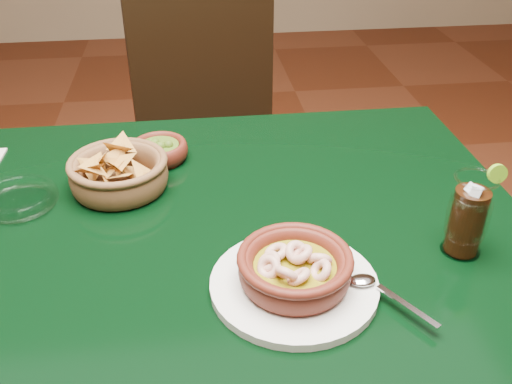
{
  "coord_description": "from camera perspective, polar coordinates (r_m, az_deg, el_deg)",
  "views": [
    {
      "loc": [
        0.04,
        -0.78,
        1.3
      ],
      "look_at": [
        0.14,
        -0.02,
        0.81
      ],
      "focal_mm": 40.0,
      "sensor_mm": 36.0,
      "label": 1
    }
  ],
  "objects": [
    {
      "name": "glass_ashtray",
      "position": [
        1.06,
        -22.64,
        -0.65
      ],
      "size": [
        0.14,
        0.14,
        0.03
      ],
      "color": "white",
      "rests_on": "dining_table"
    },
    {
      "name": "cola_drink",
      "position": [
        0.9,
        20.44,
        -2.27
      ],
      "size": [
        0.13,
        0.13,
        0.15
      ],
      "color": "white",
      "rests_on": "dining_table"
    },
    {
      "name": "guacamole_ramekin",
      "position": [
        1.13,
        -9.63,
        4.18
      ],
      "size": [
        0.13,
        0.13,
        0.04
      ],
      "color": "#4C180F",
      "rests_on": "dining_table"
    },
    {
      "name": "dining_chair",
      "position": [
        1.68,
        -3.98,
        5.22
      ],
      "size": [
        0.52,
        0.52,
        0.97
      ],
      "color": "black",
      "rests_on": "ground"
    },
    {
      "name": "shrimp_plate",
      "position": [
        0.8,
        3.9,
        -7.98
      ],
      "size": [
        0.29,
        0.24,
        0.07
      ],
      "color": "silver",
      "rests_on": "dining_table"
    },
    {
      "name": "dining_table",
      "position": [
        1.02,
        -8.07,
        -7.52
      ],
      "size": [
        1.2,
        0.8,
        0.75
      ],
      "color": "black",
      "rests_on": "ground"
    },
    {
      "name": "chip_basket",
      "position": [
        1.05,
        -13.58,
        1.86
      ],
      "size": [
        0.21,
        0.21,
        0.11
      ],
      "color": "brown",
      "rests_on": "dining_table"
    }
  ]
}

